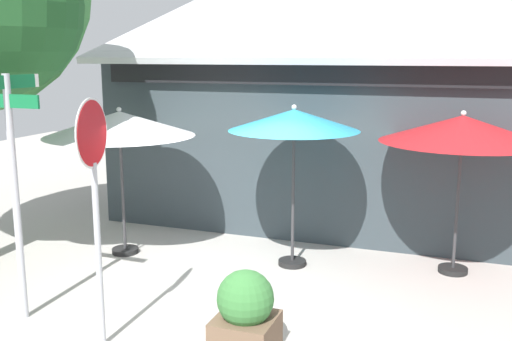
{
  "coord_description": "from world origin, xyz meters",
  "views": [
    {
      "loc": [
        2.96,
        -6.71,
        3.27
      ],
      "look_at": [
        0.07,
        1.2,
        1.6
      ],
      "focal_mm": 41.03,
      "sensor_mm": 36.0,
      "label": 1
    }
  ],
  "objects_px": {
    "street_sign_post": "(14,171)",
    "stop_sign": "(94,177)",
    "sidewalk_planter": "(245,314)",
    "patio_umbrella_crimson_right": "(462,130)",
    "patio_umbrella_ivory_left": "(120,125)",
    "patio_umbrella_teal_center": "(294,122)"
  },
  "relations": [
    {
      "from": "street_sign_post",
      "to": "patio_umbrella_teal_center",
      "type": "xyz_separation_m",
      "value": [
        2.65,
        2.96,
        0.39
      ]
    },
    {
      "from": "patio_umbrella_crimson_right",
      "to": "patio_umbrella_ivory_left",
      "type": "bearing_deg",
      "value": -169.66
    },
    {
      "from": "street_sign_post",
      "to": "stop_sign",
      "type": "height_order",
      "value": "street_sign_post"
    },
    {
      "from": "stop_sign",
      "to": "patio_umbrella_teal_center",
      "type": "height_order",
      "value": "stop_sign"
    },
    {
      "from": "patio_umbrella_teal_center",
      "to": "patio_umbrella_crimson_right",
      "type": "height_order",
      "value": "patio_umbrella_teal_center"
    },
    {
      "from": "patio_umbrella_crimson_right",
      "to": "sidewalk_planter",
      "type": "bearing_deg",
      "value": -121.44
    },
    {
      "from": "street_sign_post",
      "to": "stop_sign",
      "type": "bearing_deg",
      "value": -11.49
    },
    {
      "from": "street_sign_post",
      "to": "patio_umbrella_crimson_right",
      "type": "height_order",
      "value": "street_sign_post"
    },
    {
      "from": "street_sign_post",
      "to": "patio_umbrella_ivory_left",
      "type": "height_order",
      "value": "street_sign_post"
    },
    {
      "from": "street_sign_post",
      "to": "sidewalk_planter",
      "type": "xyz_separation_m",
      "value": [
        2.97,
        0.09,
        -1.42
      ]
    },
    {
      "from": "stop_sign",
      "to": "sidewalk_planter",
      "type": "xyz_separation_m",
      "value": [
        1.62,
        0.36,
        -1.5
      ]
    },
    {
      "from": "patio_umbrella_crimson_right",
      "to": "stop_sign",
      "type": "bearing_deg",
      "value": -134.46
    },
    {
      "from": "stop_sign",
      "to": "street_sign_post",
      "type": "bearing_deg",
      "value": 168.51
    },
    {
      "from": "street_sign_post",
      "to": "patio_umbrella_teal_center",
      "type": "bearing_deg",
      "value": 48.15
    },
    {
      "from": "sidewalk_planter",
      "to": "street_sign_post",
      "type": "bearing_deg",
      "value": -178.32
    },
    {
      "from": "patio_umbrella_teal_center",
      "to": "patio_umbrella_crimson_right",
      "type": "relative_size",
      "value": 1.02
    },
    {
      "from": "patio_umbrella_crimson_right",
      "to": "sidewalk_planter",
      "type": "distance_m",
      "value": 4.35
    },
    {
      "from": "street_sign_post",
      "to": "sidewalk_planter",
      "type": "height_order",
      "value": "street_sign_post"
    },
    {
      "from": "sidewalk_planter",
      "to": "patio_umbrella_crimson_right",
      "type": "bearing_deg",
      "value": 58.56
    },
    {
      "from": "street_sign_post",
      "to": "sidewalk_planter",
      "type": "relative_size",
      "value": 3.14
    },
    {
      "from": "stop_sign",
      "to": "sidewalk_planter",
      "type": "distance_m",
      "value": 2.23
    },
    {
      "from": "patio_umbrella_crimson_right",
      "to": "sidewalk_planter",
      "type": "relative_size",
      "value": 2.55
    }
  ]
}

